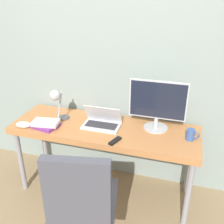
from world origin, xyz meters
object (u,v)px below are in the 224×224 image
game_controller (23,125)px  monitor (158,103)px  laptop (102,122)px  desk_lamp (57,100)px  office_chair (83,203)px  book_stack (46,124)px  mug (191,135)px

game_controller → monitor: bearing=15.4°
laptop → desk_lamp: 0.46m
office_chair → desk_lamp: bearing=126.8°
laptop → book_stack: size_ratio=1.32×
monitor → book_stack: monitor is taller
book_stack → game_controller: book_stack is taller
monitor → office_chair: monitor is taller
game_controller → laptop: bearing=17.5°
book_stack → desk_lamp: bearing=52.1°
mug → game_controller: bearing=-172.2°
desk_lamp → office_chair: size_ratio=0.34×
book_stack → game_controller: size_ratio=1.75×
laptop → game_controller: bearing=-162.5°
office_chair → book_stack: 0.88m
book_stack → game_controller: 0.21m
laptop → desk_lamp: bearing=-171.1°
desk_lamp → mug: desk_lamp is taller
laptop → mug: size_ratio=3.02×
office_chair → book_stack: office_chair is taller
mug → game_controller: 1.51m
desk_lamp → game_controller: 0.39m
laptop → game_controller: 0.73m
book_stack → mug: mug is taller
office_chair → mug: size_ratio=8.86×
laptop → game_controller: laptop is taller
laptop → book_stack: laptop is taller
book_stack → mug: 1.30m
laptop → book_stack: 0.52m
desk_lamp → game_controller: bearing=-151.5°
book_stack → game_controller: (-0.20, -0.05, -0.01)m
mug → office_chair: bearing=-132.2°
laptop → monitor: bearing=12.3°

